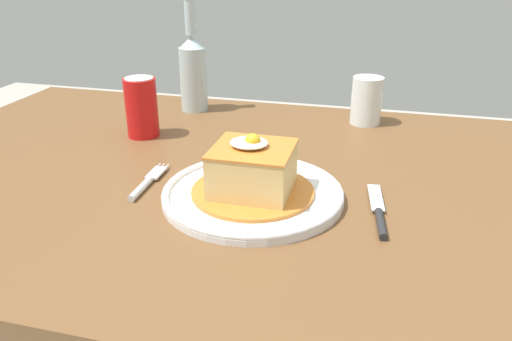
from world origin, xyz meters
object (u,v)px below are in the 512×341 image
(fork, at_px, (146,183))
(main_plate, at_px, (253,193))
(soda_can, at_px, (142,107))
(drinking_glass, at_px, (366,104))
(beer_bottle_clear, at_px, (193,69))
(knife, at_px, (379,216))

(fork, bearing_deg, main_plate, 1.11)
(soda_can, height_order, drinking_glass, soda_can)
(soda_can, xyz_separation_m, drinking_glass, (0.45, 0.20, -0.02))
(fork, xyz_separation_m, drinking_glass, (0.33, 0.43, 0.04))
(main_plate, bearing_deg, drinking_glass, 70.52)
(beer_bottle_clear, xyz_separation_m, drinking_glass, (0.41, 0.00, -0.05))
(knife, bearing_deg, drinking_glass, 96.14)
(beer_bottle_clear, bearing_deg, knife, -44.02)
(fork, height_order, beer_bottle_clear, beer_bottle_clear)
(beer_bottle_clear, height_order, drinking_glass, beer_bottle_clear)
(fork, bearing_deg, beer_bottle_clear, 100.04)
(beer_bottle_clear, relative_size, drinking_glass, 2.53)
(soda_can, height_order, beer_bottle_clear, beer_bottle_clear)
(main_plate, bearing_deg, beer_bottle_clear, 121.51)
(knife, xyz_separation_m, drinking_glass, (-0.05, 0.44, 0.04))
(main_plate, xyz_separation_m, drinking_glass, (0.15, 0.42, 0.04))
(fork, distance_m, beer_bottle_clear, 0.44)
(fork, height_order, soda_can, soda_can)
(fork, height_order, drinking_glass, drinking_glass)
(fork, xyz_separation_m, soda_can, (-0.11, 0.23, 0.06))
(fork, relative_size, knife, 0.85)
(soda_can, bearing_deg, fork, -63.24)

